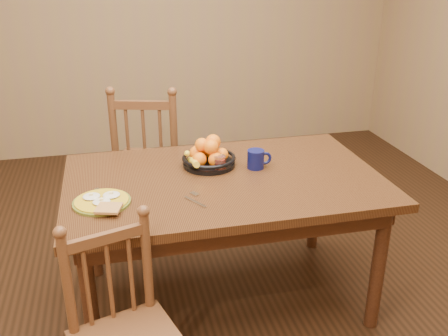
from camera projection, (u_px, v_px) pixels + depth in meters
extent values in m
cube|color=black|center=(224.00, 297.00, 2.85)|extent=(4.50, 5.00, 0.01)
cube|color=olive|center=(161.00, 8.00, 4.56)|extent=(4.50, 0.01, 2.70)
cube|color=black|center=(224.00, 181.00, 2.56)|extent=(1.60, 1.00, 0.04)
cube|color=black|center=(208.00, 163.00, 2.96)|extent=(1.40, 0.04, 0.10)
cube|color=black|center=(246.00, 234.00, 2.21)|extent=(1.40, 0.04, 0.10)
cube|color=black|center=(351.00, 180.00, 2.74)|extent=(0.04, 0.84, 0.10)
cube|color=black|center=(81.00, 209.00, 2.44)|extent=(0.04, 0.84, 0.10)
cylinder|color=black|center=(91.00, 310.00, 2.20)|extent=(0.07, 0.07, 0.70)
cylinder|color=black|center=(378.00, 268.00, 2.50)|extent=(0.07, 0.07, 0.70)
cylinder|color=black|center=(92.00, 223.00, 2.92)|extent=(0.07, 0.07, 0.70)
cylinder|color=black|center=(315.00, 198.00, 3.21)|extent=(0.07, 0.07, 0.70)
cube|color=#4F2E17|center=(152.00, 162.00, 3.45)|extent=(0.57, 0.55, 0.04)
cylinder|color=#4F2E17|center=(183.00, 184.00, 3.70)|extent=(0.04, 0.04, 0.46)
cylinder|color=#4F2E17|center=(132.00, 184.00, 3.72)|extent=(0.04, 0.04, 0.46)
cylinder|color=#4F2E17|center=(177.00, 207.00, 3.37)|extent=(0.04, 0.04, 0.46)
cylinder|color=#4F2E17|center=(121.00, 206.00, 3.38)|extent=(0.04, 0.04, 0.46)
cylinder|color=#4F2E17|center=(174.00, 135.00, 3.14)|extent=(0.05, 0.05, 0.55)
cylinder|color=#4F2E17|center=(114.00, 134.00, 3.16)|extent=(0.05, 0.05, 0.55)
cylinder|color=#4F2E17|center=(144.00, 142.00, 3.17)|extent=(0.02, 0.02, 0.42)
cube|color=#4F2E17|center=(142.00, 105.00, 3.08)|extent=(0.38, 0.13, 0.05)
cylinder|color=#4F2E17|center=(68.00, 286.00, 1.90)|extent=(0.04, 0.04, 0.47)
cylinder|color=#4F2E17|center=(147.00, 262.00, 2.05)|extent=(0.04, 0.04, 0.47)
cylinder|color=#4F2E17|center=(110.00, 283.00, 1.99)|extent=(0.02, 0.02, 0.36)
cube|color=#4F2E17|center=(105.00, 238.00, 1.91)|extent=(0.32, 0.12, 0.04)
cylinder|color=#59601E|center=(102.00, 202.00, 2.28)|extent=(0.26, 0.26, 0.01)
cylinder|color=gold|center=(102.00, 201.00, 2.27)|extent=(0.24, 0.24, 0.01)
ellipsoid|color=silver|center=(91.00, 196.00, 2.29)|extent=(0.08, 0.08, 0.01)
cube|color=#F2E08C|center=(91.00, 194.00, 2.29)|extent=(0.02, 0.02, 0.01)
ellipsoid|color=silver|center=(111.00, 195.00, 2.31)|extent=(0.08, 0.08, 0.01)
cube|color=#F2E08C|center=(111.00, 193.00, 2.30)|extent=(0.02, 0.02, 0.01)
ellipsoid|color=silver|center=(102.00, 202.00, 2.24)|extent=(0.08, 0.08, 0.01)
cube|color=#F2E08C|center=(101.00, 199.00, 2.24)|extent=(0.02, 0.02, 0.01)
cube|color=brown|center=(109.00, 208.00, 2.18)|extent=(0.13, 0.13, 0.01)
cube|color=silver|center=(195.00, 202.00, 2.29)|extent=(0.08, 0.13, 0.00)
cube|color=silver|center=(195.00, 194.00, 2.36)|extent=(0.05, 0.05, 0.00)
cube|color=silver|center=(101.00, 196.00, 2.34)|extent=(0.03, 0.12, 0.00)
ellipsoid|color=silver|center=(97.00, 190.00, 2.40)|extent=(0.03, 0.04, 0.01)
cylinder|color=#0B0F3E|center=(256.00, 159.00, 2.64)|extent=(0.09, 0.09, 0.10)
torus|color=#0B0F3E|center=(265.00, 158.00, 2.65)|extent=(0.07, 0.02, 0.07)
cylinder|color=black|center=(256.00, 151.00, 2.62)|extent=(0.08, 0.08, 0.00)
cylinder|color=silver|center=(220.00, 164.00, 2.59)|extent=(0.06, 0.06, 0.09)
cylinder|color=maroon|center=(220.00, 165.00, 2.60)|extent=(0.05, 0.05, 0.07)
cylinder|color=black|center=(209.00, 164.00, 2.69)|extent=(0.28, 0.28, 0.02)
torus|color=black|center=(209.00, 158.00, 2.67)|extent=(0.29, 0.29, 0.02)
cylinder|color=black|center=(209.00, 165.00, 2.69)|extent=(0.10, 0.10, 0.01)
sphere|color=orange|center=(222.00, 155.00, 2.68)|extent=(0.07, 0.07, 0.07)
sphere|color=orange|center=(210.00, 151.00, 2.73)|extent=(0.08, 0.08, 0.08)
sphere|color=orange|center=(197.00, 153.00, 2.69)|extent=(0.08, 0.08, 0.08)
sphere|color=orange|center=(200.00, 159.00, 2.62)|extent=(0.07, 0.07, 0.07)
sphere|color=orange|center=(216.00, 160.00, 2.61)|extent=(0.08, 0.08, 0.08)
sphere|color=orange|center=(213.00, 142.00, 2.67)|extent=(0.08, 0.08, 0.08)
sphere|color=orange|center=(202.00, 145.00, 2.64)|extent=(0.07, 0.07, 0.07)
sphere|color=orange|center=(211.00, 147.00, 2.61)|extent=(0.08, 0.08, 0.08)
cylinder|color=yellow|center=(194.00, 162.00, 2.62)|extent=(0.10, 0.17, 0.07)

